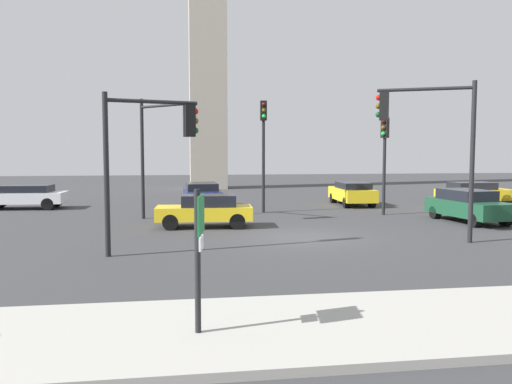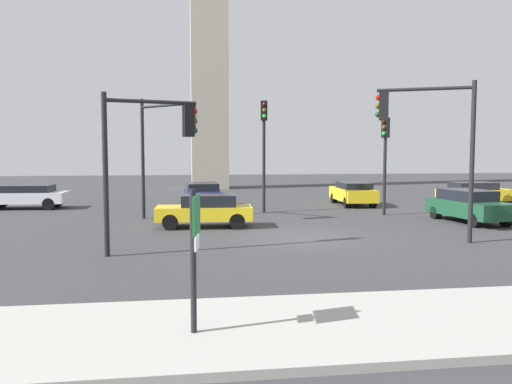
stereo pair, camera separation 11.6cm
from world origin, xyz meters
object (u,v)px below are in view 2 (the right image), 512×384
(traffic_light_0, at_px, (385,147))
(traffic_light_2, at_px, (165,135))
(car_3, at_px, (205,210))
(direction_sign, at_px, (195,244))
(traffic_light_1, at_px, (264,136))
(car_1, at_px, (202,194))
(traffic_light_4, at_px, (428,129))
(car_4, at_px, (26,196))
(car_2, at_px, (469,205))
(car_0, at_px, (353,193))
(traffic_light_3, at_px, (149,141))
(car_5, at_px, (475,193))

(traffic_light_0, relative_size, traffic_light_2, 0.86)
(traffic_light_2, xyz_separation_m, car_3, (1.69, -2.13, -3.18))
(direction_sign, height_order, traffic_light_1, traffic_light_1)
(traffic_light_2, height_order, car_1, traffic_light_2)
(traffic_light_4, bearing_deg, car_4, -11.95)
(traffic_light_0, relative_size, car_2, 1.10)
(car_1, bearing_deg, car_0, -94.98)
(traffic_light_4, bearing_deg, car_2, -109.18)
(direction_sign, bearing_deg, traffic_light_1, 86.72)
(traffic_light_3, bearing_deg, car_0, 35.04)
(direction_sign, xyz_separation_m, car_2, (12.46, 12.86, -0.87))
(traffic_light_3, xyz_separation_m, car_5, (17.83, 11.53, -2.72))
(traffic_light_2, bearing_deg, traffic_light_1, 75.59)
(traffic_light_0, xyz_separation_m, car_0, (0.01, 4.73, -2.65))
(traffic_light_1, bearing_deg, traffic_light_4, 27.83)
(car_3, bearing_deg, car_2, -177.17)
(car_2, bearing_deg, traffic_light_4, -49.46)
(car_4, bearing_deg, traffic_light_1, 166.92)
(direction_sign, distance_m, car_3, 13.00)
(traffic_light_2, xyz_separation_m, car_4, (-7.82, 6.33, -3.18))
(car_1, distance_m, car_4, 9.71)
(car_3, height_order, car_4, car_3)
(car_4, bearing_deg, traffic_light_2, 143.61)
(direction_sign, distance_m, car_2, 17.93)
(car_4, bearing_deg, car_2, 160.65)
(direction_sign, distance_m, traffic_light_2, 15.28)
(car_0, bearing_deg, car_2, -158.68)
(traffic_light_4, height_order, car_3, traffic_light_4)
(direction_sign, bearing_deg, traffic_light_3, 108.00)
(traffic_light_4, distance_m, car_1, 14.92)
(traffic_light_0, distance_m, car_4, 19.48)
(traffic_light_4, relative_size, car_5, 1.31)
(traffic_light_0, height_order, car_5, traffic_light_0)
(car_5, bearing_deg, car_2, -124.09)
(traffic_light_3, bearing_deg, car_5, 18.08)
(traffic_light_1, bearing_deg, car_1, -134.76)
(direction_sign, distance_m, traffic_light_1, 18.42)
(traffic_light_3, bearing_deg, traffic_light_4, -9.50)
(traffic_light_4, xyz_separation_m, car_3, (-7.56, 4.37, -3.22))
(traffic_light_3, xyz_separation_m, car_3, (1.92, 5.25, -2.75))
(car_5, bearing_deg, traffic_light_0, -155.23)
(traffic_light_4, relative_size, car_4, 1.22)
(traffic_light_3, bearing_deg, direction_sign, -96.16)
(car_4, bearing_deg, car_5, 177.70)
(traffic_light_2, height_order, car_2, traffic_light_2)
(traffic_light_2, relative_size, car_0, 1.30)
(traffic_light_2, height_order, car_4, traffic_light_2)
(traffic_light_0, bearing_deg, car_0, -133.22)
(traffic_light_0, bearing_deg, traffic_light_4, 35.86)
(traffic_light_3, relative_size, traffic_light_4, 0.88)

